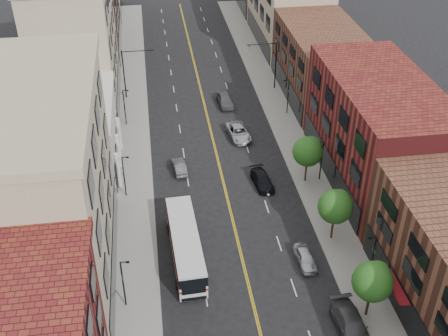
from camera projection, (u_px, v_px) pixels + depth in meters
name	position (u px, v px, depth m)	size (l,w,h in m)	color
sidewalk_left	(134.00, 143.00, 71.10)	(4.00, 110.00, 0.15)	gray
sidewalk_right	(288.00, 132.00, 73.45)	(4.00, 110.00, 0.15)	gray
bldg_l_tanoffice	(44.00, 195.00, 47.24)	(10.00, 22.00, 18.00)	tan
bldg_l_white	(71.00, 137.00, 64.80)	(10.00, 14.00, 8.00)	silver
bldg_l_far_a	(75.00, 41.00, 75.92)	(10.00, 20.00, 18.00)	tan
bldg_l_far_b	(86.00, 6.00, 93.15)	(10.00, 20.00, 15.00)	brown
bldg_r_mid	(377.00, 131.00, 61.93)	(10.00, 22.00, 12.00)	maroon
bldg_r_far_a	(322.00, 63.00, 79.70)	(10.00, 20.00, 10.00)	brown
bldg_r_far_b	(288.00, 3.00, 95.79)	(10.00, 22.00, 14.00)	tan
tree_r_1	(373.00, 280.00, 45.76)	(3.40, 3.40, 5.59)	black
tree_r_2	(336.00, 205.00, 53.95)	(3.40, 3.40, 5.59)	black
tree_r_3	(308.00, 150.00, 62.15)	(3.40, 3.40, 5.59)	black
lamp_l_1	(123.00, 281.00, 47.24)	(0.81, 0.55, 5.05)	black
lamp_l_2	(124.00, 174.00, 60.35)	(0.81, 0.55, 5.05)	black
lamp_l_3	(125.00, 105.00, 73.46)	(0.81, 0.55, 5.05)	black
lamp_r_1	(372.00, 256.00, 49.81)	(0.81, 0.55, 5.05)	black
lamp_r_2	(321.00, 158.00, 62.92)	(0.81, 0.55, 5.05)	black
lamp_r_3	(288.00, 95.00, 76.03)	(0.81, 0.55, 5.05)	black
signal_mast_left	(129.00, 68.00, 79.16)	(4.49, 0.18, 7.20)	black
signal_mast_right	(271.00, 60.00, 81.57)	(4.49, 0.18, 7.20)	black
city_bus	(185.00, 244.00, 52.98)	(3.15, 11.71, 2.99)	silver
car_parked_mid	(351.00, 326.00, 46.03)	(2.31, 5.69, 1.65)	#444449
car_parked_far	(305.00, 258.00, 52.90)	(1.56, 3.88, 1.32)	#BABDC3
car_lane_behind	(179.00, 167.00, 65.74)	(1.35, 3.87, 1.27)	#525358
car_lane_a	(262.00, 180.00, 63.43)	(1.88, 4.62, 1.34)	black
car_lane_b	(238.00, 132.00, 72.10)	(2.47, 5.35, 1.49)	#AFB2B7
car_lane_c	(225.00, 100.00, 79.47)	(1.95, 4.86, 1.65)	#505156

